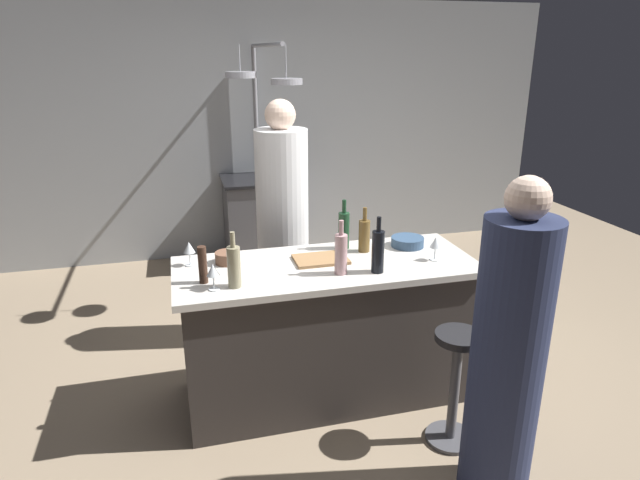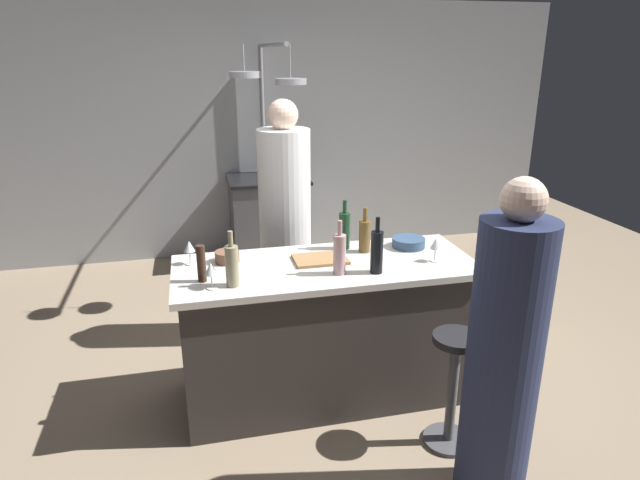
% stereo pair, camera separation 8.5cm
% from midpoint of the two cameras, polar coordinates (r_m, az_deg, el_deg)
% --- Properties ---
extents(ground_plane, '(9.00, 9.00, 0.00)m').
position_cam_midpoint_polar(ground_plane, '(3.69, -0.06, -15.59)').
color(ground_plane, gray).
extents(back_wall, '(6.40, 0.16, 2.60)m').
position_cam_midpoint_polar(back_wall, '(5.89, -7.29, 11.16)').
color(back_wall, '#9EA3A8').
rests_on(back_wall, ground_plane).
extents(kitchen_island, '(1.80, 0.72, 0.90)m').
position_cam_midpoint_polar(kitchen_island, '(3.45, -0.07, -9.41)').
color(kitchen_island, '#332D2B').
rests_on(kitchen_island, ground_plane).
extents(stove_range, '(0.80, 0.64, 0.89)m').
position_cam_midpoint_polar(stove_range, '(5.69, -6.37, 2.09)').
color(stove_range, '#47474C').
rests_on(stove_range, ground_plane).
extents(chef, '(0.38, 0.38, 1.79)m').
position_cam_midpoint_polar(chef, '(4.05, -4.49, 0.79)').
color(chef, white).
rests_on(chef, ground_plane).
extents(bar_stool_right, '(0.28, 0.28, 0.68)m').
position_cam_midpoint_polar(bar_stool_right, '(3.18, 13.14, -14.31)').
color(bar_stool_right, '#4C4C51').
rests_on(bar_stool_right, ground_plane).
extents(guest_right, '(0.34, 0.34, 1.62)m').
position_cam_midpoint_polar(guest_right, '(2.72, 18.10, -11.72)').
color(guest_right, '#262D4C').
rests_on(guest_right, ground_plane).
extents(overhead_pot_rack, '(0.59, 1.54, 2.17)m').
position_cam_midpoint_polar(overhead_pot_rack, '(4.95, -6.60, 13.66)').
color(overhead_pot_rack, gray).
rests_on(overhead_pot_rack, ground_plane).
extents(potted_plant, '(0.36, 0.36, 0.52)m').
position_cam_midpoint_polar(potted_plant, '(4.69, 17.39, -4.45)').
color(potted_plant, brown).
rests_on(potted_plant, ground_plane).
extents(cutting_board, '(0.32, 0.22, 0.02)m').
position_cam_midpoint_polar(cutting_board, '(3.31, -0.65, -2.02)').
color(cutting_board, '#997047').
rests_on(cutting_board, kitchen_island).
extents(pepper_mill, '(0.05, 0.05, 0.21)m').
position_cam_midpoint_polar(pepper_mill, '(3.04, -12.92, -2.54)').
color(pepper_mill, '#382319').
rests_on(pepper_mill, kitchen_island).
extents(wine_bottle_green, '(0.07, 0.07, 0.32)m').
position_cam_midpoint_polar(wine_bottle_green, '(3.48, 1.81, 1.09)').
color(wine_bottle_green, '#193D23').
rests_on(wine_bottle_green, kitchen_island).
extents(wine_bottle_rose, '(0.07, 0.07, 0.32)m').
position_cam_midpoint_polar(wine_bottle_rose, '(3.08, 1.41, -1.39)').
color(wine_bottle_rose, '#B78C8E').
rests_on(wine_bottle_rose, kitchen_island).
extents(wine_bottle_amber, '(0.07, 0.07, 0.29)m').
position_cam_midpoint_polar(wine_bottle_amber, '(3.44, 3.94, 0.53)').
color(wine_bottle_amber, brown).
rests_on(wine_bottle_amber, kitchen_island).
extents(wine_bottle_dark, '(0.07, 0.07, 0.33)m').
position_cam_midpoint_polar(wine_bottle_dark, '(3.11, 5.29, -1.12)').
color(wine_bottle_dark, black).
rests_on(wine_bottle_dark, kitchen_island).
extents(wine_bottle_white, '(0.07, 0.07, 0.31)m').
position_cam_midpoint_polar(wine_bottle_white, '(2.95, -9.78, -2.69)').
color(wine_bottle_white, gray).
rests_on(wine_bottle_white, kitchen_island).
extents(wine_glass_near_left_guest, '(0.07, 0.07, 0.15)m').
position_cam_midpoint_polar(wine_glass_near_left_guest, '(3.30, -14.21, -0.89)').
color(wine_glass_near_left_guest, silver).
rests_on(wine_glass_near_left_guest, kitchen_island).
extents(wine_glass_by_chef, '(0.07, 0.07, 0.15)m').
position_cam_midpoint_polar(wine_glass_by_chef, '(3.35, 11.25, -0.38)').
color(wine_glass_by_chef, silver).
rests_on(wine_glass_by_chef, kitchen_island).
extents(wine_glass_near_right_guest, '(0.07, 0.07, 0.15)m').
position_cam_midpoint_polar(wine_glass_near_right_guest, '(2.94, -11.92, -3.22)').
color(wine_glass_near_right_guest, silver).
rests_on(wine_glass_near_right_guest, kitchen_island).
extents(mixing_bowl_wooden, '(0.15, 0.15, 0.07)m').
position_cam_midpoint_polar(mixing_bowl_wooden, '(3.32, -10.37, -1.82)').
color(mixing_bowl_wooden, brown).
rests_on(mixing_bowl_wooden, kitchen_island).
extents(mixing_bowl_blue, '(0.21, 0.21, 0.06)m').
position_cam_midpoint_polar(mixing_bowl_blue, '(3.58, 8.44, -0.18)').
color(mixing_bowl_blue, '#334C6B').
rests_on(mixing_bowl_blue, kitchen_island).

